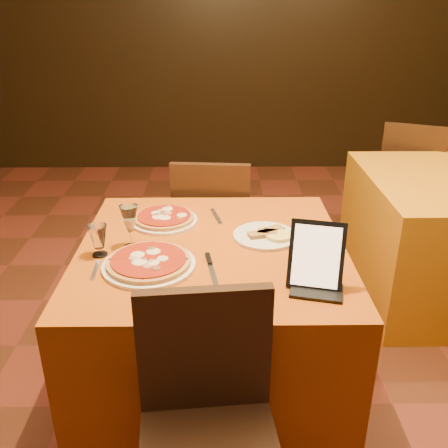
{
  "coord_description": "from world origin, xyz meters",
  "views": [
    {
      "loc": [
        -0.04,
        -1.72,
        1.69
      ],
      "look_at": [
        -0.02,
        0.1,
        0.86
      ],
      "focal_mm": 40.0,
      "sensor_mm": 36.0,
      "label": 1
    }
  ],
  "objects_px": {
    "chair_side_far": "(410,180)",
    "tablet": "(316,255)",
    "pizza_near": "(149,263)",
    "chair_main_far": "(214,228)",
    "wine_glass": "(130,226)",
    "pizza_far": "(164,219)",
    "water_glass": "(99,241)",
    "main_table": "(213,321)"
  },
  "relations": [
    {
      "from": "chair_side_far",
      "to": "tablet",
      "type": "distance_m",
      "value": 2.26
    },
    {
      "from": "chair_side_far",
      "to": "pizza_near",
      "type": "distance_m",
      "value": 2.49
    },
    {
      "from": "chair_main_far",
      "to": "wine_glass",
      "type": "distance_m",
      "value": 0.96
    },
    {
      "from": "pizza_far",
      "to": "wine_glass",
      "type": "bearing_deg",
      "value": -113.36
    },
    {
      "from": "pizza_near",
      "to": "tablet",
      "type": "xyz_separation_m",
      "value": [
        0.61,
        -0.14,
        0.1
      ]
    },
    {
      "from": "pizza_near",
      "to": "water_glass",
      "type": "relative_size",
      "value": 2.75
    },
    {
      "from": "pizza_near",
      "to": "water_glass",
      "type": "distance_m",
      "value": 0.23
    },
    {
      "from": "main_table",
      "to": "chair_side_far",
      "type": "distance_m",
      "value": 2.18
    },
    {
      "from": "main_table",
      "to": "water_glass",
      "type": "distance_m",
      "value": 0.63
    },
    {
      "from": "main_table",
      "to": "pizza_near",
      "type": "bearing_deg",
      "value": -144.46
    },
    {
      "from": "pizza_far",
      "to": "wine_glass",
      "type": "distance_m",
      "value": 0.29
    },
    {
      "from": "water_glass",
      "to": "chair_side_far",
      "type": "bearing_deg",
      "value": 42.05
    },
    {
      "from": "main_table",
      "to": "chair_main_far",
      "type": "distance_m",
      "value": 0.81
    },
    {
      "from": "main_table",
      "to": "wine_glass",
      "type": "bearing_deg",
      "value": -178.8
    },
    {
      "from": "chair_main_far",
      "to": "wine_glass",
      "type": "bearing_deg",
      "value": 72.53
    },
    {
      "from": "pizza_far",
      "to": "pizza_near",
      "type": "bearing_deg",
      "value": -92.43
    },
    {
      "from": "chair_side_far",
      "to": "wine_glass",
      "type": "xyz_separation_m",
      "value": [
        -1.78,
        -1.64,
        0.39
      ]
    },
    {
      "from": "wine_glass",
      "to": "water_glass",
      "type": "height_order",
      "value": "wine_glass"
    },
    {
      "from": "chair_main_far",
      "to": "wine_glass",
      "type": "xyz_separation_m",
      "value": [
        -0.33,
        -0.81,
        0.39
      ]
    },
    {
      "from": "chair_main_far",
      "to": "tablet",
      "type": "xyz_separation_m",
      "value": [
        0.37,
        -1.12,
        0.41
      ]
    },
    {
      "from": "pizza_far",
      "to": "tablet",
      "type": "height_order",
      "value": "tablet"
    },
    {
      "from": "chair_main_far",
      "to": "chair_side_far",
      "type": "relative_size",
      "value": 1.0
    },
    {
      "from": "chair_side_far",
      "to": "water_glass",
      "type": "xyz_separation_m",
      "value": [
        -1.89,
        -1.71,
        0.36
      ]
    },
    {
      "from": "chair_main_far",
      "to": "pizza_far",
      "type": "xyz_separation_m",
      "value": [
        -0.22,
        -0.56,
        0.31
      ]
    },
    {
      "from": "wine_glass",
      "to": "tablet",
      "type": "relative_size",
      "value": 0.78
    },
    {
      "from": "chair_side_far",
      "to": "pizza_far",
      "type": "xyz_separation_m",
      "value": [
        -1.67,
        -1.39,
        0.31
      ]
    },
    {
      "from": "main_table",
      "to": "pizza_far",
      "type": "height_order",
      "value": "pizza_far"
    },
    {
      "from": "pizza_near",
      "to": "pizza_far",
      "type": "relative_size",
      "value": 1.18
    },
    {
      "from": "chair_side_far",
      "to": "pizza_near",
      "type": "height_order",
      "value": "chair_side_far"
    },
    {
      "from": "chair_side_far",
      "to": "tablet",
      "type": "height_order",
      "value": "tablet"
    },
    {
      "from": "pizza_near",
      "to": "main_table",
      "type": "bearing_deg",
      "value": 35.54
    },
    {
      "from": "chair_side_far",
      "to": "wine_glass",
      "type": "bearing_deg",
      "value": 66.76
    },
    {
      "from": "main_table",
      "to": "pizza_far",
      "type": "relative_size",
      "value": 3.61
    },
    {
      "from": "tablet",
      "to": "main_table",
      "type": "bearing_deg",
      "value": 154.05
    },
    {
      "from": "chair_main_far",
      "to": "pizza_far",
      "type": "distance_m",
      "value": 0.68
    },
    {
      "from": "pizza_near",
      "to": "wine_glass",
      "type": "height_order",
      "value": "wine_glass"
    },
    {
      "from": "main_table",
      "to": "tablet",
      "type": "distance_m",
      "value": 0.69
    },
    {
      "from": "pizza_far",
      "to": "chair_side_far",
      "type": "bearing_deg",
      "value": 39.75
    },
    {
      "from": "pizza_far",
      "to": "tablet",
      "type": "xyz_separation_m",
      "value": [
        0.59,
        -0.56,
        0.1
      ]
    },
    {
      "from": "chair_side_far",
      "to": "chair_main_far",
      "type": "bearing_deg",
      "value": 53.76
    },
    {
      "from": "pizza_near",
      "to": "water_glass",
      "type": "height_order",
      "value": "water_glass"
    },
    {
      "from": "chair_main_far",
      "to": "wine_glass",
      "type": "height_order",
      "value": "wine_glass"
    }
  ]
}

